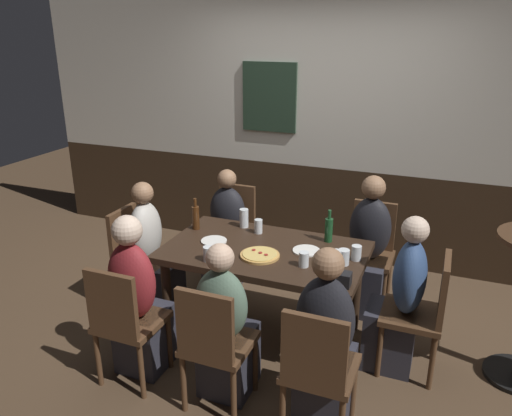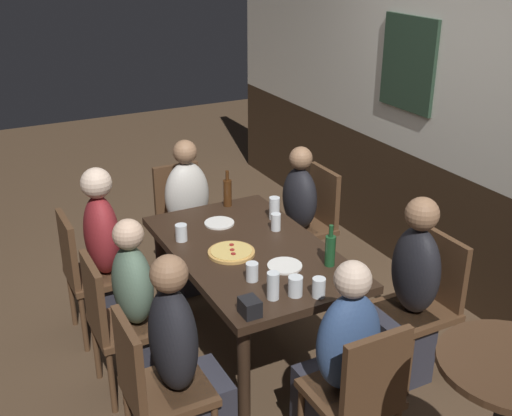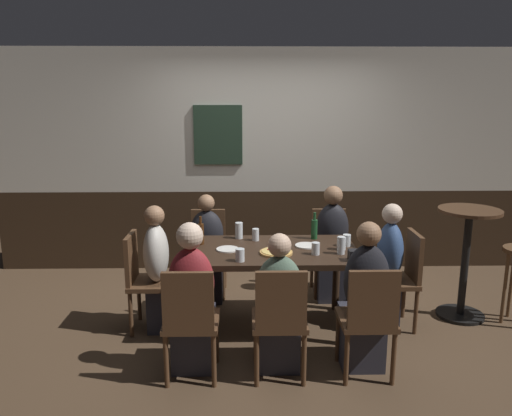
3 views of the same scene
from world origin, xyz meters
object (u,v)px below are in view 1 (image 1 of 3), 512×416
object	(u,v)px
plate_white_small	(214,241)
pint_glass_amber	(336,262)
chair_head_east	(424,309)
pint_glass_stout	(209,255)
chair_mid_near	(214,341)
person_mid_near	(225,333)
condiment_caddy	(342,279)
chair_left_far	(233,226)
beer_bottle_green	(329,229)
person_right_far	(367,255)
chair_head_west	(136,254)
pizza	(260,255)
tumbler_short	(244,219)
person_right_near	(325,351)
beer_glass_tall	(258,227)
person_head_west	(153,260)
beer_bottle_brown	(196,217)
person_head_east	(399,306)
chair_right_near	(318,367)
chair_right_far	(370,248)
dining_table	(265,260)
highball_clear	(344,258)
person_left_far	(226,237)
tumbler_water	(304,260)
person_left_near	(139,307)
plate_white_large	(306,251)
pint_glass_pale	(356,254)
chair_left_near	(124,319)

from	to	relation	value
plate_white_small	pint_glass_amber	bearing A→B (deg)	-7.76
chair_head_east	pint_glass_stout	world-z (taller)	chair_head_east
chair_mid_near	person_mid_near	distance (m)	0.17
plate_white_small	condiment_caddy	xyz separation A→B (m)	(1.05, -0.31, 0.04)
chair_left_far	beer_bottle_green	world-z (taller)	beer_bottle_green
beer_bottle_green	person_right_far	bearing A→B (deg)	57.47
chair_head_west	pizza	world-z (taller)	chair_head_west
person_mid_near	tumbler_short	bearing A→B (deg)	106.71
person_mid_near	tumbler_short	size ratio (longest dim) A/B	7.12
person_right_near	plate_white_small	xyz separation A→B (m)	(-1.05, 0.67, 0.25)
person_mid_near	tumbler_short	distance (m)	1.13
pint_glass_stout	beer_glass_tall	world-z (taller)	beer_glass_tall
person_head_west	beer_bottle_brown	size ratio (longest dim) A/B	4.37
person_right_near	chair_mid_near	bearing A→B (deg)	-165.96
person_head_east	person_right_near	size ratio (longest dim) A/B	0.98
chair_right_near	beer_bottle_brown	world-z (taller)	beer_bottle_brown
chair_right_far	person_right_near	distance (m)	1.55
dining_table	chair_mid_near	world-z (taller)	chair_mid_near
dining_table	condiment_caddy	size ratio (longest dim) A/B	13.36
chair_right_far	person_right_far	distance (m)	0.16
chair_head_west	highball_clear	size ratio (longest dim) A/B	8.08
person_right_far	person_head_west	bearing A→B (deg)	-156.92
pint_glass_stout	condiment_caddy	world-z (taller)	pint_glass_stout
person_left_far	tumbler_water	size ratio (longest dim) A/B	10.32
chair_left_far	person_head_west	distance (m)	0.92
person_head_west	tumbler_short	bearing A→B (deg)	26.59
plate_white_small	person_right_far	bearing A→B (deg)	34.31
pint_glass_stout	person_right_near	bearing A→B (deg)	-21.26
tumbler_short	person_mid_near	bearing A→B (deg)	-73.29
highball_clear	person_right_far	bearing A→B (deg)	85.75
chair_right_far	person_left_near	distance (m)	2.02
pint_glass_amber	highball_clear	size ratio (longest dim) A/B	1.39
pint_glass_amber	tumbler_water	distance (m)	0.22
chair_right_far	person_left_near	xyz separation A→B (m)	(-1.29, -1.55, -0.00)
chair_head_east	person_left_far	xyz separation A→B (m)	(-1.80, 0.69, -0.05)
beer_glass_tall	plate_white_large	bearing A→B (deg)	-23.08
beer_glass_tall	plate_white_small	xyz separation A→B (m)	(-0.25, -0.29, -0.04)
person_head_east	beer_bottle_brown	distance (m)	1.69
highball_clear	condiment_caddy	world-z (taller)	highball_clear
person_left_near	pint_glass_amber	bearing A→B (deg)	24.11
pizza	pint_glass_stout	bearing A→B (deg)	-147.16
highball_clear	pint_glass_stout	bearing A→B (deg)	-161.45
chair_head_east	beer_glass_tall	xyz separation A→B (m)	(-1.30, 0.26, 0.29)
pint_glass_pale	plate_white_large	bearing A→B (deg)	179.71
person_left_far	beer_bottle_brown	distance (m)	0.66
person_mid_near	plate_white_small	distance (m)	0.84
tumbler_water	plate_white_large	xyz separation A→B (m)	(-0.05, 0.24, -0.04)
chair_left_near	person_right_near	bearing A→B (deg)	7.13
chair_mid_near	plate_white_small	size ratio (longest dim) A/B	4.47
tumbler_short	beer_bottle_brown	distance (m)	0.39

